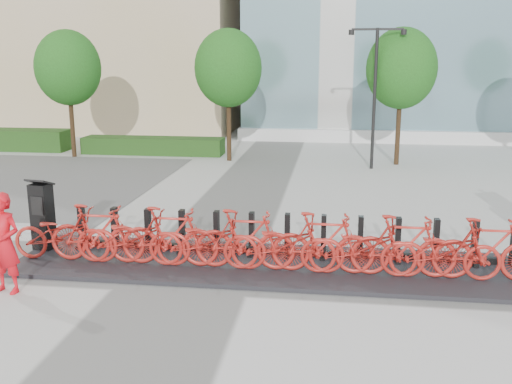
# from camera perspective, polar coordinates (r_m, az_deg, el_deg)

# --- Properties ---
(ground) EXTENTS (120.00, 120.00, 0.00)m
(ground) POSITION_cam_1_polar(r_m,az_deg,el_deg) (11.07, -6.24, -7.66)
(ground) COLOR beige
(hedge_b) EXTENTS (6.00, 1.20, 0.70)m
(hedge_b) POSITION_cam_1_polar(r_m,az_deg,el_deg) (24.69, -10.23, 4.59)
(hedge_b) COLOR #1C3B18
(hedge_b) RESTS_ON ground
(tree_0) EXTENTS (2.60, 2.60, 5.10)m
(tree_0) POSITION_cam_1_polar(r_m,az_deg,el_deg) (24.44, -18.28, 11.69)
(tree_0) COLOR #4A321A
(tree_0) RESTS_ON ground
(tree_1) EXTENTS (2.60, 2.60, 5.10)m
(tree_1) POSITION_cam_1_polar(r_m,az_deg,el_deg) (22.41, -2.79, 12.25)
(tree_1) COLOR #4A321A
(tree_1) RESTS_ON ground
(tree_2) EXTENTS (2.60, 2.60, 5.10)m
(tree_2) POSITION_cam_1_polar(r_m,az_deg,el_deg) (22.17, 14.35, 11.86)
(tree_2) COLOR #4A321A
(tree_2) RESTS_ON ground
(streetlamp) EXTENTS (2.00, 0.20, 5.00)m
(streetlamp) POSITION_cam_1_polar(r_m,az_deg,el_deg) (21.10, 11.83, 10.71)
(streetlamp) COLOR black
(streetlamp) RESTS_ON ground
(dock_pad) EXTENTS (9.60, 2.40, 0.08)m
(dock_pad) POSITION_cam_1_polar(r_m,az_deg,el_deg) (11.10, 0.71, -7.28)
(dock_pad) COLOR #242429
(dock_pad) RESTS_ON ground
(dock_rail_posts) EXTENTS (8.74, 0.50, 0.85)m
(dock_rail_posts) POSITION_cam_1_polar(r_m,az_deg,el_deg) (11.36, 3.12, -4.35)
(dock_rail_posts) COLOR black
(dock_rail_posts) RESTS_ON dock_pad
(bike_0) EXTENTS (1.95, 0.68, 1.03)m
(bike_0) POSITION_cam_1_polar(r_m,az_deg,el_deg) (11.72, -18.85, -4.05)
(bike_0) COLOR #B2231C
(bike_0) RESTS_ON dock_pad
(bike_1) EXTENTS (1.90, 0.54, 1.14)m
(bike_1) POSITION_cam_1_polar(r_m,az_deg,el_deg) (11.40, -15.62, -4.00)
(bike_1) COLOR #B2231C
(bike_1) RESTS_ON dock_pad
(bike_2) EXTENTS (1.95, 0.68, 1.03)m
(bike_2) POSITION_cam_1_polar(r_m,az_deg,el_deg) (11.16, -12.19, -4.48)
(bike_2) COLOR #B2231C
(bike_2) RESTS_ON dock_pad
(bike_3) EXTENTS (1.90, 0.54, 1.14)m
(bike_3) POSITION_cam_1_polar(r_m,az_deg,el_deg) (10.92, -8.64, -4.41)
(bike_3) COLOR #B2231C
(bike_3) RESTS_ON dock_pad
(bike_4) EXTENTS (1.95, 0.68, 1.03)m
(bike_4) POSITION_cam_1_polar(r_m,az_deg,el_deg) (10.76, -4.93, -4.88)
(bike_4) COLOR #B2231C
(bike_4) RESTS_ON dock_pad
(bike_5) EXTENTS (1.90, 0.54, 1.14)m
(bike_5) POSITION_cam_1_polar(r_m,az_deg,el_deg) (10.62, -1.13, -4.77)
(bike_5) COLOR #B2231C
(bike_5) RESTS_ON dock_pad
(bike_6) EXTENTS (1.95, 0.68, 1.03)m
(bike_6) POSITION_cam_1_polar(r_m,az_deg,el_deg) (10.55, 2.75, -5.22)
(bike_6) COLOR #B2231C
(bike_6) RESTS_ON dock_pad
(bike_7) EXTENTS (1.90, 0.54, 1.14)m
(bike_7) POSITION_cam_1_polar(r_m,az_deg,el_deg) (10.50, 6.69, -5.06)
(bike_7) COLOR #B2231C
(bike_7) RESTS_ON dock_pad
(bike_8) EXTENTS (1.95, 0.68, 1.03)m
(bike_8) POSITION_cam_1_polar(r_m,az_deg,el_deg) (10.53, 10.62, -5.47)
(bike_8) COLOR #B2231C
(bike_8) RESTS_ON dock_pad
(bike_9) EXTENTS (1.90, 0.54, 1.14)m
(bike_9) POSITION_cam_1_polar(r_m,az_deg,el_deg) (10.58, 14.54, -5.26)
(bike_9) COLOR #B2231C
(bike_9) RESTS_ON dock_pad
(bike_10) EXTENTS (1.95, 0.68, 1.03)m
(bike_10) POSITION_cam_1_polar(r_m,az_deg,el_deg) (10.71, 18.37, -5.61)
(bike_10) COLOR #B2231C
(bike_10) RESTS_ON dock_pad
(bike_11) EXTENTS (1.90, 0.54, 1.14)m
(bike_11) POSITION_cam_1_polar(r_m,az_deg,el_deg) (10.85, 22.14, -5.36)
(bike_11) COLOR #B2231C
(bike_11) RESTS_ON dock_pad
(kiosk) EXTENTS (0.51, 0.45, 1.49)m
(kiosk) POSITION_cam_1_polar(r_m,az_deg,el_deg) (12.50, -20.58, -2.17)
(kiosk) COLOR black
(kiosk) RESTS_ON dock_pad
(worker_red) EXTENTS (0.70, 0.53, 1.75)m
(worker_red) POSITION_cam_1_polar(r_m,az_deg,el_deg) (10.58, -23.90, -4.72)
(worker_red) COLOR red
(worker_red) RESTS_ON ground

